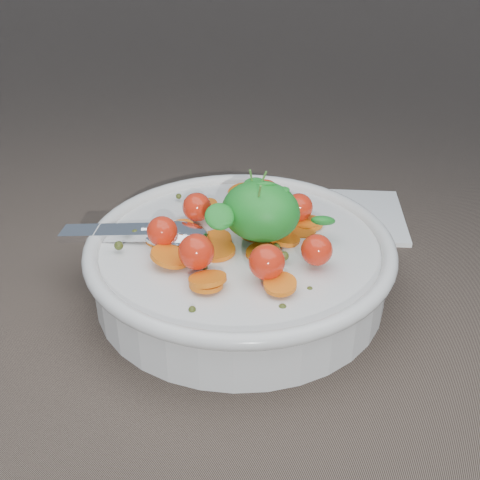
% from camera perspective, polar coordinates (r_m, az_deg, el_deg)
% --- Properties ---
extents(ground, '(6.00, 6.00, 0.00)m').
position_cam_1_polar(ground, '(0.60, 1.41, -3.56)').
color(ground, brown).
rests_on(ground, ground).
extents(bowl, '(0.31, 0.28, 0.12)m').
position_cam_1_polar(bowl, '(0.56, 0.00, -2.00)').
color(bowl, silver).
rests_on(bowl, ground).
extents(napkin, '(0.18, 0.17, 0.01)m').
position_cam_1_polar(napkin, '(0.71, 9.58, 2.34)').
color(napkin, white).
rests_on(napkin, ground).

